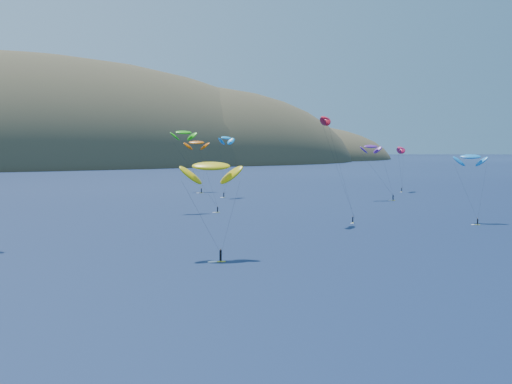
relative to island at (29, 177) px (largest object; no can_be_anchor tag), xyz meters
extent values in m
ellipsoid|color=#3D3526|center=(-19.40, -2.36, -1.86)|extent=(600.00, 300.00, 210.00)
ellipsoid|color=#3D3526|center=(140.60, -22.36, 1.38)|extent=(320.00, 220.00, 156.00)
ellipsoid|color=#3D3526|center=(260.60, 17.64, 5.70)|extent=(240.00, 180.00, 84.00)
cube|color=yellow|center=(-62.24, -513.05, 10.78)|extent=(1.70, 0.97, 0.09)
cylinder|color=black|center=(-62.24, -513.05, 11.81)|extent=(0.38, 0.38, 1.75)
sphere|color=#8C6047|center=(-62.24, -513.05, 12.83)|extent=(0.29, 0.29, 0.29)
ellipsoid|color=yellow|center=(-60.86, -506.30, 26.62)|extent=(11.44, 7.90, 5.82)
cube|color=yellow|center=(-28.23, -438.55, 10.77)|extent=(1.27, 0.40, 0.07)
cylinder|color=black|center=(-28.23, -438.55, 11.56)|extent=(0.30, 0.30, 1.35)
sphere|color=#8C6047|center=(-28.23, -438.55, 12.34)|extent=(0.23, 0.23, 0.23)
ellipsoid|color=#21B00C|center=(-35.10, -430.48, 33.32)|extent=(7.65, 3.70, 4.22)
cube|color=yellow|center=(-4.13, -391.92, 10.77)|extent=(1.41, 0.98, 0.08)
cylinder|color=black|center=(-4.13, -391.92, 11.64)|extent=(0.32, 0.32, 1.47)
sphere|color=#8C6047|center=(-4.13, -391.92, 12.50)|extent=(0.25, 0.25, 0.25)
ellipsoid|color=#0D8EDB|center=(-1.66, -388.94, 31.89)|extent=(8.88, 6.99, 4.49)
cube|color=yellow|center=(14.64, -494.95, 10.77)|extent=(1.17, 1.08, 0.07)
cylinder|color=black|center=(14.64, -494.95, 11.55)|extent=(0.29, 0.29, 1.32)
sphere|color=#8C6047|center=(14.64, -494.95, 12.31)|extent=(0.22, 0.22, 0.22)
ellipsoid|color=blue|center=(19.00, -487.73, 27.01)|extent=(8.36, 7.91, 4.39)
cube|color=yellow|center=(40.90, -430.46, 10.78)|extent=(1.53, 0.62, 0.08)
cylinder|color=black|center=(40.90, -430.46, 11.71)|extent=(0.35, 0.35, 1.59)
sphere|color=#8C6047|center=(40.90, -430.46, 12.64)|extent=(0.27, 0.27, 0.27)
ellipsoid|color=#561C87|center=(37.30, -422.56, 28.93)|extent=(8.27, 4.64, 4.39)
cube|color=yellow|center=(68.90, -400.99, 10.77)|extent=(1.25, 1.05, 0.07)
cylinder|color=black|center=(68.90, -400.99, 11.57)|extent=(0.30, 0.30, 1.37)
sphere|color=#8C6047|center=(68.90, -400.99, 12.37)|extent=(0.23, 0.23, 0.23)
ellipsoid|color=#C41648|center=(71.82, -396.56, 27.97)|extent=(8.42, 7.47, 4.33)
cube|color=yellow|center=(-9.55, -477.50, 10.77)|extent=(1.14, 1.11, 0.07)
cylinder|color=black|center=(-9.55, -477.50, 11.55)|extent=(0.29, 0.29, 1.32)
sphere|color=#8C6047|center=(-9.55, -477.50, 12.32)|extent=(0.22, 0.22, 0.22)
ellipsoid|color=red|center=(-14.94, -473.05, 36.61)|extent=(6.66, 6.54, 3.55)
cube|color=yellow|center=(-2.99, -369.43, 10.78)|extent=(1.53, 0.98, 0.08)
cylinder|color=black|center=(-2.99, -369.43, 11.71)|extent=(0.35, 0.35, 1.59)
sphere|color=#8C6047|center=(-2.99, -369.43, 12.63)|extent=(0.27, 0.27, 0.27)
ellipsoid|color=#D25200|center=(-0.12, -358.25, 30.13)|extent=(10.62, 7.94, 5.38)
camera|label=1|loc=(-112.58, -620.46, 31.23)|focal=50.00mm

